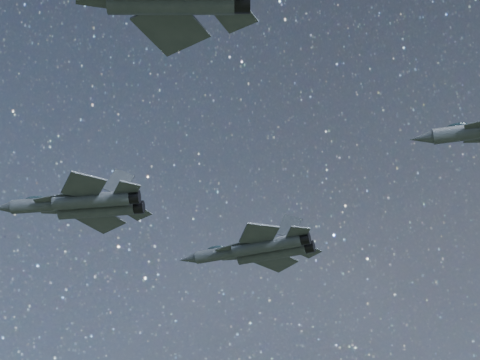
% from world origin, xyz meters
% --- Properties ---
extents(jet_lead, '(16.66, 11.41, 4.18)m').
position_xyz_m(jet_lead, '(-18.31, 1.21, 159.30)').
color(jet_lead, '#32393F').
extents(jet_left, '(15.92, 11.35, 4.06)m').
position_xyz_m(jet_left, '(-3.91, 14.72, 158.53)').
color(jet_left, '#32393F').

